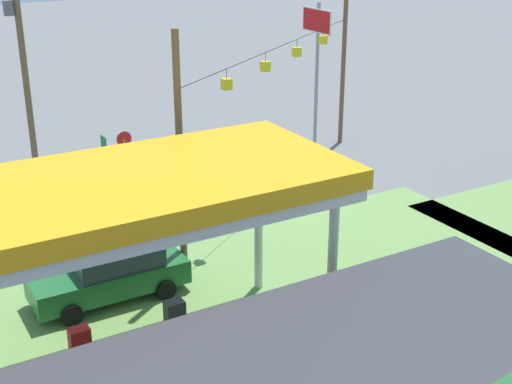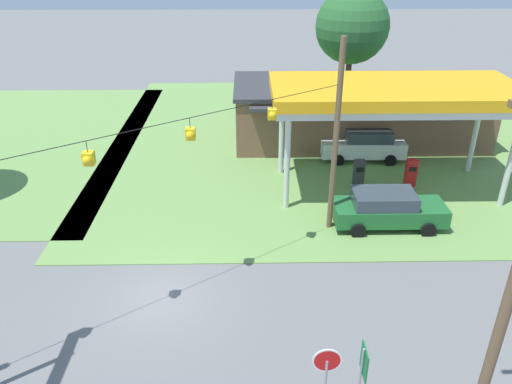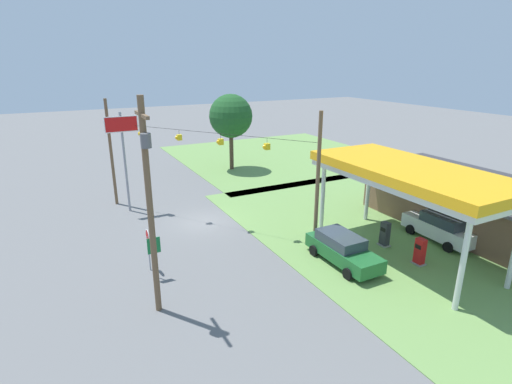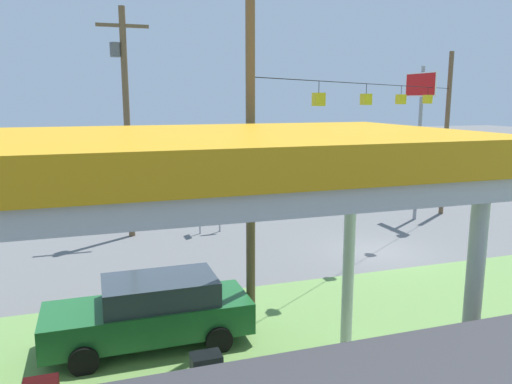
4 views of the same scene
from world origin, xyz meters
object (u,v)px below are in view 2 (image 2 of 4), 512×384
Objects in this scene: fuel_pump_far at (411,175)px; fuel_pump_near at (358,175)px; gas_station_store at (358,112)px; route_sign at (363,368)px; gas_station_canopy at (395,95)px; car_at_pumps_front at (388,209)px; tree_behind_station at (352,27)px; car_at_pumps_rear at (364,144)px; stop_sign_roadside at (326,368)px.

fuel_pump_near is at bearing 180.00° from fuel_pump_far.
gas_station_store is 9.75× the size of fuel_pump_near.
gas_station_canopy is at bearing 73.35° from route_sign.
tree_behind_station is at bearing 85.20° from car_at_pumps_front.
gas_station_canopy is 4.54m from fuel_pump_near.
fuel_pump_far is 0.32× the size of car_at_pumps_front.
fuel_pump_far is at bearing 115.17° from car_at_pumps_rear.
stop_sign_roadside is 1.01m from route_sign.
route_sign is at bearing 79.30° from car_at_pumps_rear.
fuel_pump_far is (1.44, -7.23, -1.09)m from gas_station_store.
fuel_pump_near is 0.68× the size of route_sign.
stop_sign_roadside is (-4.34, -10.20, 0.90)m from car_at_pumps_front.
gas_station_canopy reaches higher than gas_station_store.
tree_behind_station is at bearing 92.92° from fuel_pump_far.
fuel_pump_near is (-1.32, -7.23, -1.09)m from gas_station_store.
gas_station_store is 3.49m from car_at_pumps_rear.
car_at_pumps_front is 11.12m from stop_sign_roadside.
car_at_pumps_front is at bearing -102.27° from gas_station_canopy.
tree_behind_station is at bearing -101.41° from stop_sign_roadside.
tree_behind_station is (-0.75, 14.71, 5.19)m from fuel_pump_far.
gas_station_store is at bearing 79.65° from fuel_pump_near.
car_at_pumps_rear is 18.27m from route_sign.
fuel_pump_far is 0.19× the size of tree_behind_station.
fuel_pump_far is 0.68× the size of route_sign.
route_sign is 29.40m from tree_behind_station.
fuel_pump_far is 15.07m from route_sign.
car_at_pumps_rear is at bearing -94.20° from gas_station_store.
tree_behind_station is at bearing 80.48° from route_sign.
gas_station_canopy is at bearing 77.46° from car_at_pumps_front.
gas_station_canopy reaches higher than route_sign.
car_at_pumps_front is at bearing -94.02° from gas_station_store.
gas_station_canopy is 5.76m from car_at_pumps_front.
tree_behind_station is (0.94, 10.85, 4.99)m from car_at_pumps_rear.
fuel_pump_near is at bearing -100.35° from gas_station_store.
tree_behind_station reaches higher than car_at_pumps_rear.
gas_station_store reaches higher than stop_sign_roadside.
gas_station_store reaches higher than car_at_pumps_rear.
car_at_pumps_rear is (-0.25, -3.36, -0.90)m from gas_station_store.
car_at_pumps_rear is at bearing 113.63° from fuel_pump_far.
car_at_pumps_front is at bearing -82.03° from fuel_pump_near.
car_at_pumps_front is (0.54, -3.86, 0.13)m from fuel_pump_near.
fuel_pump_far is at bearing -78.70° from gas_station_store.
car_at_pumps_rear is (1.07, 3.86, 0.20)m from fuel_pump_near.
gas_station_canopy is at bearing -110.22° from stop_sign_roadside.
tree_behind_station reaches higher than car_at_pumps_front.
car_at_pumps_front is (-0.84, -3.86, -4.19)m from gas_station_canopy.
stop_sign_roadside reaches higher than car_at_pumps_rear.
route_sign reaches higher than car_at_pumps_rear.
route_sign is (-4.18, -13.97, -3.39)m from gas_station_canopy.
gas_station_store is 3.22× the size of car_at_pumps_rear.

